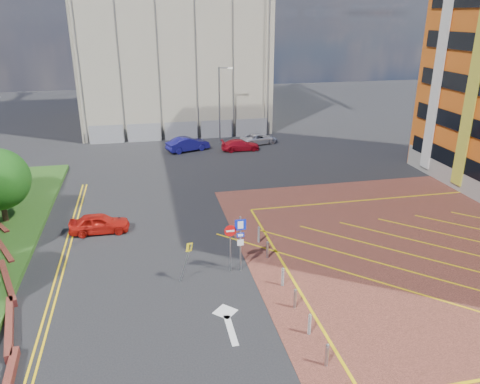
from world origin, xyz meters
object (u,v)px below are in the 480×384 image
object	(u,v)px
sign_cluster	(237,239)
car_blue_back	(188,144)
warning_sign	(187,257)
car_red_back	(240,145)
car_red_left	(99,223)
lamp_back	(220,102)
car_silver_back	(259,139)

from	to	relation	value
sign_cluster	car_blue_back	size ratio (longest dim) A/B	0.73
warning_sign	car_red_back	world-z (taller)	warning_sign
car_red_left	car_red_back	world-z (taller)	car_red_left
car_blue_back	warning_sign	bearing A→B (deg)	154.61
lamp_back	warning_sign	world-z (taller)	lamp_back
sign_cluster	car_red_back	xyz separation A→B (m)	(5.20, 23.39, -1.39)
car_blue_back	sign_cluster	bearing A→B (deg)	160.87
lamp_back	warning_sign	distance (m)	28.46
sign_cluster	warning_sign	distance (m)	2.83
car_red_left	car_silver_back	size ratio (longest dim) A/B	0.91
warning_sign	car_silver_back	world-z (taller)	warning_sign
warning_sign	car_red_left	size ratio (longest dim) A/B	0.60
warning_sign	car_blue_back	world-z (taller)	warning_sign
warning_sign	car_silver_back	bearing A→B (deg)	68.22
warning_sign	car_red_back	size ratio (longest dim) A/B	0.58
sign_cluster	warning_sign	size ratio (longest dim) A/B	1.43
car_red_left	car_red_back	size ratio (longest dim) A/B	0.95
lamp_back	car_blue_back	world-z (taller)	lamp_back
car_red_left	sign_cluster	bearing A→B (deg)	-129.46
warning_sign	car_silver_back	distance (m)	28.03
warning_sign	car_red_left	world-z (taller)	warning_sign
car_blue_back	car_red_back	distance (m)	5.36
warning_sign	car_blue_back	distance (m)	25.02
sign_cluster	car_blue_back	world-z (taller)	sign_cluster
car_blue_back	car_silver_back	size ratio (longest dim) A/B	1.07
warning_sign	sign_cluster	bearing A→B (deg)	11.04
car_red_back	car_silver_back	world-z (taller)	car_silver_back
car_silver_back	car_blue_back	bearing A→B (deg)	83.65
lamp_back	car_blue_back	bearing A→B (deg)	-145.22
sign_cluster	car_silver_back	world-z (taller)	sign_cluster
car_red_left	car_blue_back	bearing A→B (deg)	-21.86
warning_sign	car_silver_back	size ratio (longest dim) A/B	0.55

